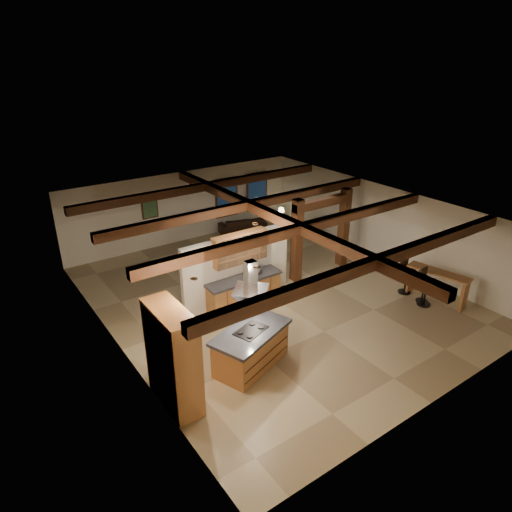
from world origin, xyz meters
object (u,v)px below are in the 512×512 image
at_px(kitchen_island, 251,348).
at_px(bar_counter, 438,281).
at_px(dining_table, 219,263).
at_px(sofa, 242,225).

bearing_deg(kitchen_island, bar_counter, -5.68).
distance_m(dining_table, bar_counter, 7.38).
bearing_deg(kitchen_island, sofa, 57.76).
relative_size(kitchen_island, sofa, 1.12).
xyz_separation_m(kitchen_island, sofa, (5.01, 7.94, -0.22)).
xyz_separation_m(kitchen_island, dining_table, (2.13, 5.14, -0.23)).
distance_m(kitchen_island, bar_counter, 6.70).
relative_size(kitchen_island, dining_table, 1.40).
relative_size(sofa, bar_counter, 1.06).
bearing_deg(bar_counter, kitchen_island, 174.32).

